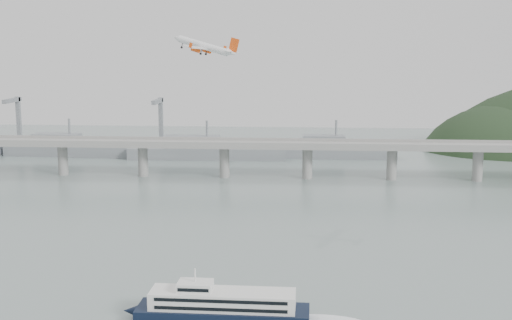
{
  "coord_description": "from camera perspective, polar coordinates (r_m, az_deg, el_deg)",
  "views": [
    {
      "loc": [
        19.37,
        -204.03,
        80.95
      ],
      "look_at": [
        0.0,
        55.0,
        36.0
      ],
      "focal_mm": 48.0,
      "sensor_mm": 36.0,
      "label": 1
    }
  ],
  "objects": [
    {
      "name": "ferry",
      "position": [
        205.31,
        -2.79,
        -12.12
      ],
      "size": [
        83.53,
        15.02,
        15.77
      ],
      "rotation": [
        0.0,
        0.0,
        -0.01
      ],
      "color": "black",
      "rests_on": "ground"
    },
    {
      "name": "airliner",
      "position": [
        313.47,
        -4.28,
        9.42
      ],
      "size": [
        32.92,
        30.78,
        10.89
      ],
      "rotation": [
        0.05,
        -0.24,
        2.75
      ],
      "color": "white",
      "rests_on": "ground"
    },
    {
      "name": "bridge",
      "position": [
        409.47,
        1.35,
        0.92
      ],
      "size": [
        800.0,
        22.0,
        23.9
      ],
      "color": "gray",
      "rests_on": "ground"
    },
    {
      "name": "ground",
      "position": [
        220.35,
        -1.09,
        -11.74
      ],
      "size": [
        900.0,
        900.0,
        0.0
      ],
      "primitive_type": "plane",
      "color": "slate",
      "rests_on": "ground"
    },
    {
      "name": "distant_fleet",
      "position": [
        506.14,
        -15.97,
        0.95
      ],
      "size": [
        453.0,
        60.9,
        40.0
      ],
      "color": "slate",
      "rests_on": "ground"
    }
  ]
}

